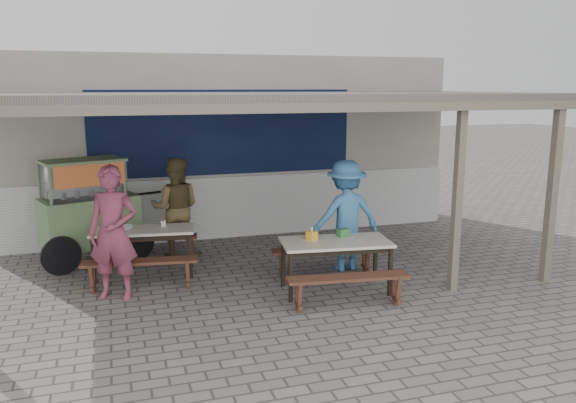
# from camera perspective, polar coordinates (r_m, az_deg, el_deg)

# --- Properties ---
(ground) EXTENTS (60.00, 60.00, 0.00)m
(ground) POSITION_cam_1_polar(r_m,az_deg,el_deg) (8.43, -0.81, -8.55)
(ground) COLOR slate
(ground) RESTS_ON ground
(back_wall) EXTENTS (9.00, 1.28, 3.50)m
(back_wall) POSITION_cam_1_polar(r_m,az_deg,el_deg) (11.45, -5.99, 5.59)
(back_wall) COLOR #B5AFA3
(back_wall) RESTS_ON ground
(warung_roof) EXTENTS (9.00, 4.21, 2.81)m
(warung_roof) POSITION_cam_1_polar(r_m,az_deg,el_deg) (8.79, -2.46, 10.35)
(warung_roof) COLOR #5D5450
(warung_roof) RESTS_ON ground
(table_left) EXTENTS (1.62, 0.84, 0.75)m
(table_left) POSITION_cam_1_polar(r_m,az_deg,el_deg) (8.96, -14.52, -3.21)
(table_left) COLOR white
(table_left) RESTS_ON ground
(bench_left_street) EXTENTS (1.67, 0.50, 0.45)m
(bench_left_street) POSITION_cam_1_polar(r_m,az_deg,el_deg) (8.43, -14.78, -6.49)
(bench_left_street) COLOR brown
(bench_left_street) RESTS_ON ground
(bench_left_wall) EXTENTS (1.67, 0.50, 0.45)m
(bench_left_wall) POSITION_cam_1_polar(r_m,az_deg,el_deg) (9.67, -14.10, -4.12)
(bench_left_wall) COLOR brown
(bench_left_wall) RESTS_ON ground
(table_right) EXTENTS (1.62, 0.95, 0.75)m
(table_right) POSITION_cam_1_polar(r_m,az_deg,el_deg) (8.05, 4.87, -4.51)
(table_right) COLOR white
(table_right) RESTS_ON ground
(bench_right_street) EXTENTS (1.66, 0.49, 0.45)m
(bench_right_street) POSITION_cam_1_polar(r_m,az_deg,el_deg) (7.55, 6.13, -8.30)
(bench_right_street) COLOR brown
(bench_right_street) RESTS_ON ground
(bench_right_wall) EXTENTS (1.66, 0.49, 0.45)m
(bench_right_wall) POSITION_cam_1_polar(r_m,az_deg,el_deg) (8.77, 3.72, -5.41)
(bench_right_wall) COLOR brown
(bench_right_wall) RESTS_ON ground
(vendor_cart) EXTENTS (2.05, 1.35, 1.74)m
(vendor_cart) POSITION_cam_1_polar(r_m,az_deg,el_deg) (9.87, -19.63, -0.52)
(vendor_cart) COLOR #728D5E
(vendor_cart) RESTS_ON ground
(patron_street_side) EXTENTS (0.80, 0.66, 1.87)m
(patron_street_side) POSITION_cam_1_polar(r_m,az_deg,el_deg) (8.07, -17.34, -3.05)
(patron_street_side) COLOR #81364D
(patron_street_side) RESTS_ON ground
(patron_wall_side) EXTENTS (0.97, 0.83, 1.74)m
(patron_wall_side) POSITION_cam_1_polar(r_m,az_deg,el_deg) (9.78, -11.34, -0.65)
(patron_wall_side) COLOR brown
(patron_wall_side) RESTS_ON ground
(patron_right_table) EXTENTS (1.17, 0.69, 1.78)m
(patron_right_table) POSITION_cam_1_polar(r_m,az_deg,el_deg) (9.00, 5.89, -1.41)
(patron_right_table) COLOR #4080B9
(patron_right_table) RESTS_ON ground
(tissue_box) EXTENTS (0.16, 0.16, 0.12)m
(tissue_box) POSITION_cam_1_polar(r_m,az_deg,el_deg) (8.06, 2.44, -3.46)
(tissue_box) COLOR #F8AB29
(tissue_box) RESTS_ON table_right
(donation_box) EXTENTS (0.19, 0.15, 0.12)m
(donation_box) POSITION_cam_1_polar(r_m,az_deg,el_deg) (8.25, 5.65, -3.17)
(donation_box) COLOR #32723C
(donation_box) RESTS_ON table_right
(condiment_jar) EXTENTS (0.08, 0.08, 0.09)m
(condiment_jar) POSITION_cam_1_polar(r_m,az_deg,el_deg) (9.03, -12.55, -2.18)
(condiment_jar) COLOR beige
(condiment_jar) RESTS_ON table_left
(condiment_bowl) EXTENTS (0.24, 0.24, 0.05)m
(condiment_bowl) POSITION_cam_1_polar(r_m,az_deg,el_deg) (9.03, -16.08, -2.52)
(condiment_bowl) COLOR white
(condiment_bowl) RESTS_ON table_left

